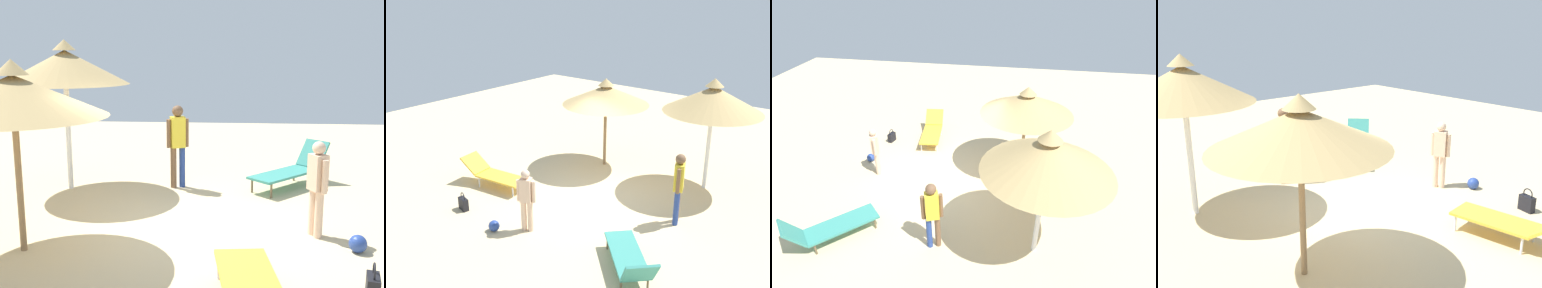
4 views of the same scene
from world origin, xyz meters
TOP-DOWN VIEW (x-y plane):
  - ground at (0.00, 0.00)m, footprint 24.00×24.00m
  - parasol_umbrella_near_left at (-1.97, -0.94)m, footprint 2.64×2.64m
  - parasol_umbrella_front at (-2.36, 2.24)m, footprint 2.63×2.63m
  - lounge_chair_back at (1.29, -2.47)m, footprint 0.89×2.05m
  - lounge_chair_center at (2.38, 2.75)m, footprint 1.89×1.90m
  - person_standing_edge at (-0.07, 2.51)m, footprint 0.46×0.31m
  - person_standing_far_right at (2.39, -0.04)m, footprint 0.31×0.41m
  - handbag at (2.71, -2.02)m, footprint 0.21×0.34m
  - beach_ball at (2.91, -0.63)m, footprint 0.26×0.26m

SIDE VIEW (x-z plane):
  - ground at x=0.00m, z-range -0.10..0.00m
  - beach_ball at x=2.91m, z-range 0.00..0.26m
  - handbag at x=2.71m, z-range -0.07..0.42m
  - lounge_chair_back at x=1.29m, z-range 0.00..0.78m
  - lounge_chair_center at x=2.38m, z-range -0.05..0.86m
  - person_standing_far_right at x=2.39m, z-range 0.09..1.62m
  - person_standing_edge at x=-0.07m, z-range 0.14..1.92m
  - parasol_umbrella_near_left at x=-1.97m, z-range 0.89..3.66m
  - parasol_umbrella_front at x=-2.36m, z-range 1.00..4.13m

